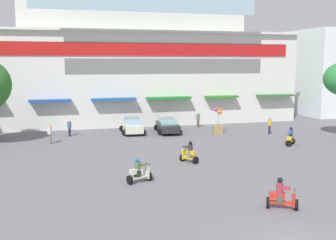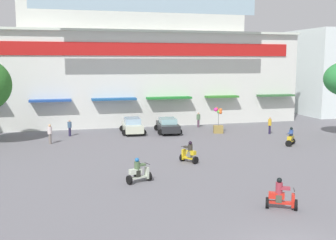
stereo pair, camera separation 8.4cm
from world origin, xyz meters
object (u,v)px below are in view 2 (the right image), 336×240
Objects in this scene: pedestrian_2 at (270,124)px; balloon_vendor_cart at (218,123)px; scooter_rider_2 at (189,153)px; scooter_rider_4 at (291,138)px; parked_car_0 at (132,126)px; scooter_rider_3 at (139,172)px; pedestrian_1 at (50,133)px; scooter_rider_6 at (281,197)px; parked_car_1 at (168,125)px; pedestrian_0 at (70,127)px; pedestrian_3 at (198,119)px.

pedestrian_2 is 0.65× the size of balloon_vendor_cart.
scooter_rider_4 is (9.92, 3.47, -0.01)m from scooter_rider_2.
pedestrian_2 is at bearing -16.16° from parked_car_0.
scooter_rider_3 is 0.92× the size of pedestrian_1.
pedestrian_2 reaches higher than scooter_rider_6.
scooter_rider_3 is at bearing -152.92° from scooter_rider_4.
scooter_rider_6 reaches higher than parked_car_1.
parked_car_0 is at bearing 142.53° from scooter_rider_4.
balloon_vendor_cart reaches higher than parked_car_1.
pedestrian_1 is 20.28m from pedestrian_2.
pedestrian_1 is at bearing 178.99° from pedestrian_2.
scooter_rider_6 is at bearing -81.56° from parked_car_0.
parked_car_0 is 8.29m from pedestrian_1.
scooter_rider_2 is at bearing -160.74° from scooter_rider_4.
parked_car_1 is 16.80m from scooter_rider_3.
scooter_rider_3 is 16.59m from pedestrian_0.
parked_car_1 is at bearing 160.89° from pedestrian_2.
scooter_rider_6 is (1.47, -9.66, -0.03)m from scooter_rider_2.
pedestrian_1 is (-9.40, 9.14, 0.32)m from scooter_rider_2.
scooter_rider_6 reaches higher than scooter_rider_3.
scooter_rider_3 is at bearing -138.27° from scooter_rider_2.
pedestrian_3 reaches higher than parked_car_0.
scooter_rider_2 is 0.98× the size of scooter_rider_3.
scooter_rider_2 is at bearing -141.06° from pedestrian_2.
scooter_rider_2 is 15.48m from pedestrian_3.
scooter_rider_3 is 0.61× the size of balloon_vendor_cart.
scooter_rider_2 is at bearing -120.91° from balloon_vendor_cart.
parked_car_1 is 2.76× the size of pedestrian_2.
pedestrian_1 is at bearing 163.64° from scooter_rider_4.
pedestrian_3 is 0.63× the size of balloon_vendor_cart.
parked_car_0 is 1.66× the size of balloon_vendor_cart.
pedestrian_3 is (-4.33, 10.96, 0.26)m from scooter_rider_4.
parked_car_0 is 2.47× the size of pedestrian_1.
pedestrian_2 is (9.27, -3.21, 0.21)m from parked_car_1.
scooter_rider_2 is at bearing -81.73° from parked_car_0.
pedestrian_0 reaches higher than parked_car_0.
scooter_rider_4 is at bearing -26.99° from pedestrian_0.
parked_car_0 is 12.59m from scooter_rider_2.
pedestrian_3 is at bearing 80.30° from scooter_rider_6.
pedestrian_2 reaches higher than scooter_rider_3.
balloon_vendor_cart reaches higher than scooter_rider_2.
pedestrian_1 is at bearing -117.04° from pedestrian_0.
parked_car_1 is at bearing 134.28° from scooter_rider_4.
parked_car_1 is 9.82m from pedestrian_2.
parked_car_0 is at bearing 172.28° from parked_car_1.
parked_car_0 is at bearing 81.57° from scooter_rider_3.
parked_car_1 is at bearing -2.77° from pedestrian_0.
pedestrian_3 reaches higher than scooter_rider_2.
parked_car_1 is 2.94× the size of pedestrian_0.
parked_car_0 reaches higher than scooter_rider_3.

